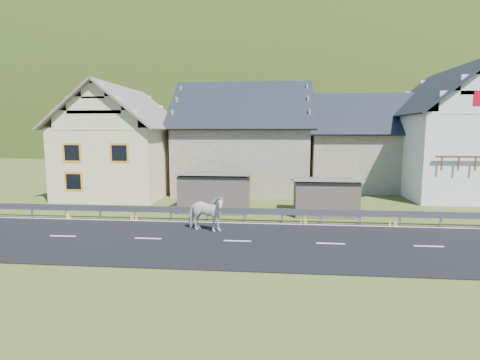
# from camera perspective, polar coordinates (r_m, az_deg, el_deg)

# --- Properties ---
(ground) EXTENTS (160.00, 160.00, 0.00)m
(ground) POSITION_cam_1_polar(r_m,az_deg,el_deg) (16.51, -0.41, -9.41)
(ground) COLOR #384B17
(ground) RESTS_ON ground
(road) EXTENTS (60.00, 7.00, 0.04)m
(road) POSITION_cam_1_polar(r_m,az_deg,el_deg) (16.50, -0.41, -9.34)
(road) COLOR black
(road) RESTS_ON ground
(lane_markings) EXTENTS (60.00, 6.60, 0.01)m
(lane_markings) POSITION_cam_1_polar(r_m,az_deg,el_deg) (16.50, -0.41, -9.26)
(lane_markings) COLOR silver
(lane_markings) RESTS_ON road
(guardrail) EXTENTS (28.10, 0.09, 0.75)m
(guardrail) POSITION_cam_1_polar(r_m,az_deg,el_deg) (19.92, 0.67, -4.79)
(guardrail) COLOR #93969B
(guardrail) RESTS_ON ground
(shed_left) EXTENTS (4.30, 3.30, 2.40)m
(shed_left) POSITION_cam_1_polar(r_m,az_deg,el_deg) (22.81, -3.75, -1.87)
(shed_left) COLOR brown
(shed_left) RESTS_ON ground
(shed_right) EXTENTS (3.80, 2.90, 2.20)m
(shed_right) POSITION_cam_1_polar(r_m,az_deg,el_deg) (22.23, 12.83, -2.54)
(shed_right) COLOR brown
(shed_right) RESTS_ON ground
(house_cream) EXTENTS (7.80, 9.80, 8.30)m
(house_cream) POSITION_cam_1_polar(r_m,az_deg,el_deg) (30.06, -17.41, 6.29)
(house_cream) COLOR beige
(house_cream) RESTS_ON ground
(house_stone_a) EXTENTS (10.80, 9.80, 8.90)m
(house_stone_a) POSITION_cam_1_polar(r_m,az_deg,el_deg) (30.83, 0.59, 7.17)
(house_stone_a) COLOR tan
(house_stone_a) RESTS_ON ground
(house_stone_b) EXTENTS (9.80, 8.80, 8.10)m
(house_stone_b) POSITION_cam_1_polar(r_m,az_deg,el_deg) (33.54, 18.27, 6.14)
(house_stone_b) COLOR tan
(house_stone_b) RESTS_ON ground
(house_white) EXTENTS (8.80, 10.80, 9.70)m
(house_white) POSITION_cam_1_polar(r_m,az_deg,el_deg) (32.59, 29.94, 6.95)
(house_white) COLOR silver
(house_white) RESTS_ON ground
(mountain) EXTENTS (440.00, 280.00, 260.00)m
(mountain) POSITION_cam_1_polar(r_m,az_deg,el_deg) (197.31, 6.39, 0.20)
(mountain) COLOR #233411
(mountain) RESTS_ON ground
(conifer_patch) EXTENTS (76.00, 50.00, 28.00)m
(conifer_patch) POSITION_cam_1_polar(r_m,az_deg,el_deg) (137.88, -18.96, 7.56)
(conifer_patch) COLOR black
(conifer_patch) RESTS_ON ground
(horse) EXTENTS (1.49, 2.27, 1.77)m
(horse) POSITION_cam_1_polar(r_m,az_deg,el_deg) (17.95, -5.31, -5.02)
(horse) COLOR silver
(horse) RESTS_ON road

